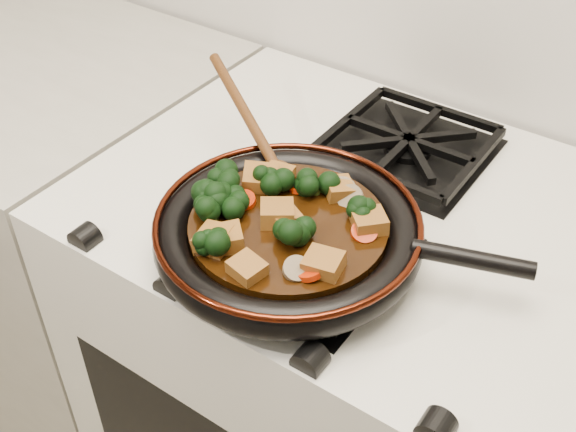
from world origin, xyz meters
The scene contains 35 objects.
stove centered at (0.00, 1.69, 0.45)m, with size 0.76×0.60×0.90m, color silver.
burner_grate_front centered at (0.00, 1.55, 0.91)m, with size 0.23×0.23×0.03m, color black, non-canonical shape.
burner_grate_back centered at (0.00, 1.83, 0.91)m, with size 0.23×0.23×0.03m, color black, non-canonical shape.
skillet centered at (-0.01, 1.53, 0.94)m, with size 0.45×0.33×0.05m.
braising_sauce centered at (-0.02, 1.53, 0.95)m, with size 0.24×0.24×0.02m, color black.
tofu_cube_0 centered at (-0.06, 1.45, 0.97)m, with size 0.04×0.04×0.02m, color brown.
tofu_cube_1 centered at (0.06, 1.49, 0.97)m, with size 0.04×0.04×0.02m, color brown.
tofu_cube_2 centered at (-0.02, 1.53, 0.97)m, with size 0.04×0.03×0.02m, color brown.
tofu_cube_3 centered at (-0.05, 1.46, 0.97)m, with size 0.04×0.04×0.02m, color brown.
tofu_cube_4 centered at (0.00, 1.44, 0.97)m, with size 0.04×0.03×0.02m, color brown.
tofu_cube_5 centered at (-0.09, 1.58, 0.97)m, with size 0.04×0.04×0.02m, color brown.
tofu_cube_6 centered at (0.07, 1.58, 0.97)m, with size 0.04×0.04×0.02m, color brown.
tofu_cube_7 centered at (-0.07, 1.60, 0.97)m, with size 0.04×0.04×0.02m, color brown.
tofu_cube_8 centered at (-0.03, 1.53, 0.97)m, with size 0.04×0.04×0.02m, color brown.
tofu_cube_9 centered at (0.01, 1.62, 0.97)m, with size 0.04×0.03×0.02m, color brown.
broccoli_floret_0 centered at (0.05, 1.58, 0.97)m, with size 0.06×0.06×0.05m, color black, non-canonical shape.
broccoli_floret_1 centered at (-0.09, 1.52, 0.97)m, with size 0.06×0.06×0.05m, color black, non-canonical shape.
broccoli_floret_2 centered at (-0.12, 1.54, 0.97)m, with size 0.06×0.06×0.05m, color black, non-canonical shape.
broccoli_floret_3 centered at (-0.06, 1.44, 0.97)m, with size 0.06×0.06×0.05m, color black, non-canonical shape.
broccoli_floret_4 centered at (0.01, 1.51, 0.97)m, with size 0.06×0.06×0.06m, color black, non-canonical shape.
broccoli_floret_5 centered at (-0.07, 1.57, 0.97)m, with size 0.06×0.06×0.06m, color black, non-canonical shape.
broccoli_floret_6 centered at (-0.02, 1.60, 0.97)m, with size 0.06×0.06×0.05m, color black, non-canonical shape.
broccoli_floret_7 centered at (-0.09, 1.49, 0.97)m, with size 0.06×0.06×0.06m, color black, non-canonical shape.
broccoli_floret_8 centered at (-0.11, 1.51, 0.97)m, with size 0.06×0.06×0.06m, color black, non-canonical shape.
carrot_coin_0 centered at (-0.01, 1.53, 0.96)m, with size 0.03×0.03×0.01m, color #BD2405.
carrot_coin_1 centered at (0.07, 1.57, 0.96)m, with size 0.03×0.03×0.01m, color #BD2405.
carrot_coin_2 centered at (-0.08, 1.53, 0.96)m, with size 0.03×0.03×0.01m, color #BD2405.
carrot_coin_3 centered at (-0.04, 1.60, 0.96)m, with size 0.03×0.03×0.01m, color #BD2405.
carrot_coin_4 centered at (0.06, 1.47, 0.96)m, with size 0.03×0.03×0.01m, color #BD2405.
mushroom_slice_0 centered at (0.03, 1.61, 0.97)m, with size 0.03×0.03×0.01m, color brown.
mushroom_slice_1 centered at (0.01, 1.62, 0.97)m, with size 0.04×0.04×0.01m, color brown.
mushroom_slice_2 centered at (-0.09, 1.57, 0.97)m, with size 0.03×0.03×0.01m, color brown.
mushroom_slice_3 centered at (0.04, 1.47, 0.97)m, with size 0.03×0.03×0.01m, color brown.
mushroom_slice_4 centered at (0.01, 1.62, 0.97)m, with size 0.04×0.04×0.01m, color brown.
wooden_spoon centered at (-0.14, 1.64, 0.98)m, with size 0.14×0.10×0.24m.
Camera 1 is at (0.37, 0.99, 1.53)m, focal length 45.00 mm.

